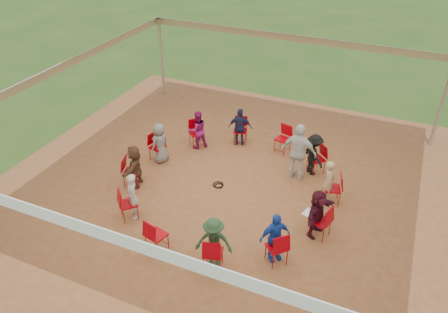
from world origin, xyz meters
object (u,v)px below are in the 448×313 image
at_px(chair_1, 333,188).
at_px(chair_10, 213,253).
at_px(person_seated_8, 214,242).
at_px(chair_9, 157,235).
at_px(chair_7, 132,172).
at_px(person_seated_9, 275,237).
at_px(laptop, 311,212).
at_px(chair_3, 283,139).
at_px(chair_8, 128,204).
at_px(person_seated_2, 314,154).
at_px(chair_6, 158,147).
at_px(chair_5, 197,133).
at_px(chair_0, 321,221).
at_px(chair_2, 317,159).
at_px(person_seated_0, 317,213).
at_px(chair_4, 240,131).
at_px(person_seated_5, 160,143).
at_px(person_seated_1, 329,182).
at_px(person_seated_3, 240,127).
at_px(person_seated_7, 132,197).
at_px(person_seated_4, 198,130).
at_px(chair_11, 277,247).
at_px(cable_coil, 218,185).
at_px(person_seated_6, 135,166).
at_px(standing_person, 299,152).

bearing_deg(chair_1, chair_10, 135.00).
bearing_deg(person_seated_8, chair_9, 169.74).
relative_size(chair_7, person_seated_9, 0.71).
distance_m(chair_9, laptop, 3.71).
bearing_deg(chair_3, person_seated_8, 104.66).
xyz_separation_m(chair_8, person_seated_2, (3.77, 3.86, 0.19)).
height_order(chair_6, laptop, chair_6).
bearing_deg(person_seated_9, chair_8, 136.27).
bearing_deg(chair_5, chair_0, 105.00).
bearing_deg(chair_5, chair_2, 135.00).
bearing_deg(person_seated_0, chair_0, -90.00).
bearing_deg(chair_9, chair_0, 45.00).
xyz_separation_m(chair_2, person_seated_0, (0.63, -2.63, 0.19)).
distance_m(chair_4, person_seated_5, 2.71).
distance_m(person_seated_1, person_seated_9, 2.64).
xyz_separation_m(chair_8, person_seated_3, (1.21, 4.51, 0.19)).
bearing_deg(person_seated_7, chair_6, 152.21).
bearing_deg(person_seated_3, chair_4, -90.00).
height_order(chair_8, person_seated_4, person_seated_4).
height_order(chair_11, person_seated_7, person_seated_7).
relative_size(person_seated_1, person_seated_4, 1.00).
distance_m(chair_7, chair_9, 2.76).
distance_m(chair_3, chair_7, 4.78).
bearing_deg(person_seated_1, person_seated_9, 150.00).
height_order(person_seated_3, person_seated_5, same).
xyz_separation_m(chair_8, person_seated_7, (0.08, 0.09, 0.19)).
height_order(chair_5, person_seated_1, person_seated_1).
xyz_separation_m(chair_0, chair_7, (-5.33, -0.06, 0.00)).
relative_size(chair_0, chair_5, 1.00).
relative_size(chair_6, chair_8, 1.00).
bearing_deg(laptop, person_seated_4, 74.52).
height_order(chair_3, chair_9, same).
bearing_deg(chair_10, person_seated_2, 60.74).
xyz_separation_m(chair_2, person_seated_8, (-1.21, -4.51, 0.19)).
distance_m(chair_2, person_seated_1, 1.41).
distance_m(chair_0, person_seated_8, 2.71).
relative_size(chair_5, chair_11, 1.00).
relative_size(chair_11, cable_coil, 2.43).
height_order(chair_5, person_seated_6, person_seated_6).
bearing_deg(chair_6, chair_3, 135.00).
bearing_deg(chair_2, chair_0, 150.00).
height_order(chair_3, person_seated_7, person_seated_7).
bearing_deg(person_seated_9, standing_person, 51.16).
bearing_deg(person_seated_9, chair_4, 74.66).
bearing_deg(laptop, chair_5, 74.18).
relative_size(chair_2, standing_person, 0.52).
distance_m(chair_1, chair_10, 3.90).
relative_size(chair_1, chair_4, 1.00).
distance_m(person_seated_6, laptop, 4.94).
bearing_deg(cable_coil, person_seated_0, -15.79).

